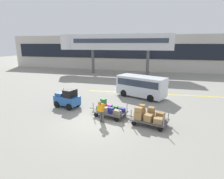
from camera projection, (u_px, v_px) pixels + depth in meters
ground_plane at (99, 122)px, 12.62m from camera, size 120.00×120.00×0.00m
apron_lead_line at (154, 94)px, 19.58m from camera, size 14.51×1.30×0.01m
terminal_building at (142, 53)px, 36.07m from camera, size 57.82×2.51×6.90m
jet_bridge at (110, 42)px, 31.26m from camera, size 19.80×3.00×6.80m
baggage_tug at (67, 99)px, 15.33m from camera, size 2.30×1.65×1.58m
baggage_cart_lead at (110, 110)px, 13.42m from camera, size 3.09×1.91×1.17m
baggage_cart_middle at (149, 116)px, 12.00m from camera, size 3.09×1.91×1.23m
baggage_handler at (101, 110)px, 12.30m from camera, size 0.52×0.53×1.56m
shuttle_van at (141, 85)px, 18.21m from camera, size 5.16×3.55×2.10m
safety_cone_near at (64, 90)px, 20.07m from camera, size 0.36×0.36×0.55m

